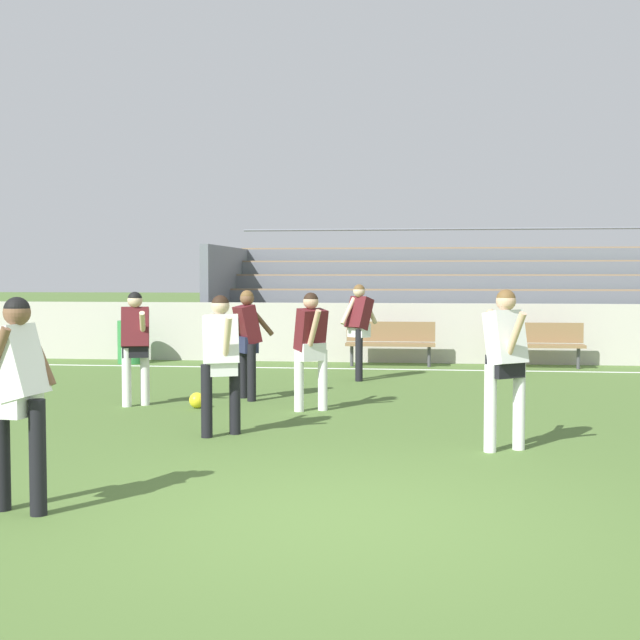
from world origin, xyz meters
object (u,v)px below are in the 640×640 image
at_px(player_dark_dropping_back, 247,335).
at_px(player_dark_on_ball, 359,323).
at_px(player_white_wide_left, 18,384).
at_px(soccer_ball, 197,400).
at_px(player_dark_challenging, 135,339).
at_px(trash_bin, 132,342).
at_px(player_white_overlapping, 221,353).
at_px(bench_far_left, 390,339).
at_px(player_white_pressing_high, 505,355).
at_px(bleacher_stand, 548,295).
at_px(bench_far_right, 538,341).
at_px(player_dark_trailing_run, 311,341).

distance_m(player_dark_dropping_back, player_dark_on_ball, 2.93).
relative_size(player_white_wide_left, soccer_ball, 7.67).
distance_m(player_dark_challenging, player_white_wide_left, 5.49).
bearing_deg(soccer_ball, trash_bin, 117.08).
distance_m(player_white_overlapping, player_dark_challenging, 2.70).
distance_m(bench_far_left, player_dark_dropping_back, 5.33).
height_order(player_white_pressing_high, soccer_ball, player_white_pressing_high).
distance_m(trash_bin, player_white_pressing_high, 10.79).
distance_m(bleacher_stand, player_dark_on_ball, 7.71).
bearing_deg(player_white_overlapping, bench_far_left, 78.19).
distance_m(bench_far_right, player_white_pressing_high, 8.42).
xyz_separation_m(trash_bin, player_white_pressing_high, (6.95, -8.24, 0.57)).
bearing_deg(soccer_ball, player_dark_trailing_run, -1.58).
xyz_separation_m(bleacher_stand, player_dark_dropping_back, (-5.59, -9.04, -0.38)).
xyz_separation_m(player_dark_trailing_run, player_dark_challenging, (-2.52, 0.14, 0.00)).
relative_size(player_white_overlapping, soccer_ball, 7.39).
distance_m(bench_far_left, player_white_pressing_high, 8.45).
xyz_separation_m(bench_far_right, player_dark_challenging, (-6.28, -5.75, 0.41)).
xyz_separation_m(player_dark_on_ball, soccer_ball, (-2.00, -3.43, -0.90)).
xyz_separation_m(trash_bin, player_dark_challenging, (2.05, -5.70, 0.51)).
distance_m(trash_bin, player_dark_challenging, 6.07).
distance_m(player_white_overlapping, player_white_pressing_high, 3.20).
distance_m(bleacher_stand, player_white_wide_left, 16.43).
bearing_deg(player_dark_dropping_back, trash_bin, 125.49).
distance_m(player_dark_challenging, player_dark_on_ball, 4.43).
distance_m(trash_bin, player_dark_trailing_run, 7.43).
height_order(bench_far_right, player_white_overlapping, player_white_overlapping).
height_order(bench_far_right, player_white_pressing_high, player_white_pressing_high).
bearing_deg(player_white_pressing_high, bleacher_stand, 80.22).
height_order(player_white_wide_left, player_dark_on_ball, player_dark_on_ball).
height_order(player_white_pressing_high, player_dark_on_ball, player_white_pressing_high).
relative_size(bleacher_stand, player_dark_dropping_back, 9.91).
relative_size(bench_far_left, soccer_ball, 8.18).
relative_size(player_dark_trailing_run, player_dark_dropping_back, 0.99).
relative_size(trash_bin, soccer_ball, 4.07).
height_order(player_white_overlapping, player_white_wide_left, player_white_wide_left).
bearing_deg(player_dark_on_ball, player_dark_dropping_back, -120.08).
bearing_deg(trash_bin, player_white_wide_left, -75.00).
relative_size(player_white_pressing_high, soccer_ball, 7.75).
bearing_deg(bleacher_stand, player_dark_trailing_run, -114.33).
xyz_separation_m(player_white_pressing_high, player_white_wide_left, (-3.97, -2.87, -0.01)).
bearing_deg(player_dark_trailing_run, player_dark_dropping_back, 138.85).
distance_m(player_white_pressing_high, soccer_ball, 4.76).
height_order(trash_bin, soccer_ball, trash_bin).
relative_size(player_dark_trailing_run, player_dark_on_ball, 0.96).
xyz_separation_m(trash_bin, player_dark_dropping_back, (3.49, -4.90, 0.52)).
xyz_separation_m(player_dark_challenging, player_dark_on_ball, (2.91, 3.34, 0.05)).
xyz_separation_m(bench_far_left, player_white_overlapping, (-1.64, -7.82, 0.42)).
bearing_deg(player_dark_on_ball, player_white_overlapping, -102.32).
height_order(player_dark_trailing_run, player_dark_challenging, player_dark_challenging).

